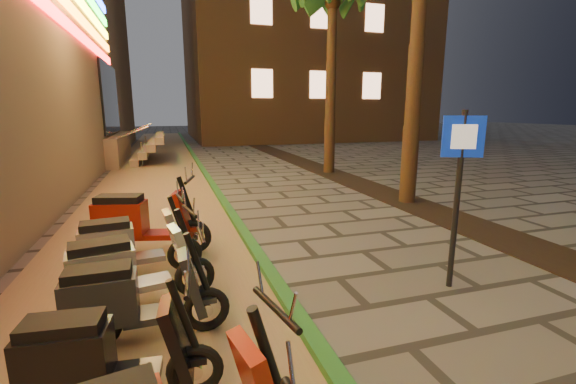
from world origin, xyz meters
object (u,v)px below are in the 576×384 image
object	(u,v)px
scooter_10	(127,246)
scooter_11	(139,221)
scooter_8	(128,300)
pedestrian_sign	(459,176)
scooter_9	(126,270)
scooter_7	(99,357)

from	to	relation	value
scooter_10	scooter_11	distance (m)	0.98
scooter_8	scooter_11	xyz separation A→B (m)	(-0.05, 2.60, 0.08)
pedestrian_sign	scooter_9	distance (m)	4.17
pedestrian_sign	scooter_8	size ratio (longest dim) A/B	1.47
pedestrian_sign	scooter_8	bearing A→B (deg)	-156.17
pedestrian_sign	scooter_9	world-z (taller)	pedestrian_sign
pedestrian_sign	scooter_8	distance (m)	4.06
scooter_7	scooter_11	distance (m)	3.46
scooter_8	pedestrian_sign	bearing A→B (deg)	0.46
scooter_9	scooter_11	size ratio (longest dim) A/B	0.91
pedestrian_sign	scooter_11	bearing A→B (deg)	170.17
scooter_9	scooter_10	size ratio (longest dim) A/B	1.02
scooter_8	scooter_9	xyz separation A→B (m)	(-0.08, 0.71, 0.02)
pedestrian_sign	scooter_7	distance (m)	4.31
scooter_7	scooter_9	distance (m)	1.57
pedestrian_sign	scooter_11	distance (m)	4.78
scooter_7	scooter_8	world-z (taller)	scooter_8
scooter_9	scooter_11	distance (m)	1.89
scooter_11	scooter_9	bearing A→B (deg)	-76.37
scooter_8	scooter_9	distance (m)	0.72
scooter_7	scooter_10	xyz separation A→B (m)	(-0.01, 2.48, 0.04)
scooter_7	scooter_10	size ratio (longest dim) A/B	0.92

